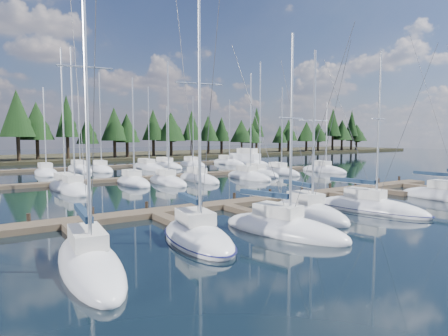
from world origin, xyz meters
TOP-DOWN VIEW (x-y plane):
  - ground at (0.00, 30.00)m, footprint 260.00×260.00m
  - far_shore at (0.00, 90.00)m, footprint 220.00×30.00m
  - main_dock at (0.00, 17.36)m, footprint 44.00×6.13m
  - back_docks at (0.00, 49.58)m, footprint 50.00×21.80m
  - front_sailboat_0 at (-18.93, 8.89)m, footprint 3.50×9.59m
  - front_sailboat_1 at (-12.77, 10.06)m, footprint 4.18×8.13m
  - front_sailboat_2 at (-7.52, 8.89)m, footprint 4.85×8.96m
  - front_sailboat_3 at (-2.74, 11.51)m, footprint 3.84×8.16m
  - front_sailboat_4 at (2.60, 10.27)m, footprint 4.33×9.66m
  - back_sailboat_rows at (-0.00, 44.93)m, footprint 48.16×33.39m
  - motor_yacht_right at (22.36, 52.85)m, footprint 6.89×10.80m
  - tree_line at (-0.97, 80.15)m, footprint 185.62×11.59m

SIDE VIEW (x-z plane):
  - ground at x=0.00m, z-range 0.00..0.00m
  - back_docks at x=0.00m, z-range 0.00..0.40m
  - main_dock at x=0.00m, z-range -0.25..0.65m
  - back_sailboat_rows at x=0.00m, z-range -8.04..8.57m
  - front_sailboat_2 at x=-7.52m, z-range -5.94..6.50m
  - front_sailboat_4 at x=2.60m, z-range -6.12..6.68m
  - front_sailboat_3 at x=-2.74m, z-range -5.95..6.52m
  - front_sailboat_1 at x=-12.77m, z-range -7.48..8.08m
  - far_shore at x=0.00m, z-range 0.00..0.60m
  - front_sailboat_0 at x=-18.93m, z-range -7.59..8.20m
  - motor_yacht_right at x=22.36m, z-range -2.02..3.13m
  - tree_line at x=-0.97m, z-range 0.32..14.80m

